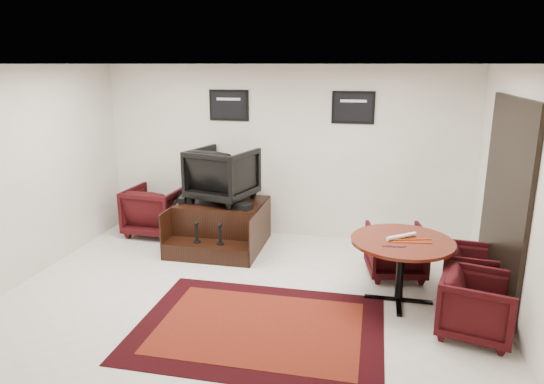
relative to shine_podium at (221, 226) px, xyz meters
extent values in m
plane|color=silver|center=(0.85, -1.77, -0.32)|extent=(6.00, 6.00, 0.00)
cube|color=white|center=(0.85, 0.73, 1.08)|extent=(6.00, 0.02, 2.80)
cube|color=white|center=(0.85, -4.27, 1.08)|extent=(6.00, 0.02, 2.80)
cube|color=white|center=(-2.15, -1.77, 1.08)|extent=(0.02, 5.00, 2.80)
cube|color=white|center=(3.85, -1.77, 1.08)|extent=(0.02, 5.00, 2.80)
cube|color=white|center=(0.85, -1.77, 2.48)|extent=(6.00, 5.00, 0.02)
cube|color=black|center=(3.82, -1.07, 0.98)|extent=(0.05, 1.90, 2.30)
cube|color=black|center=(3.81, -1.07, 0.98)|extent=(0.02, 1.72, 2.12)
cube|color=black|center=(3.82, -1.07, 0.98)|extent=(0.03, 0.05, 2.12)
cube|color=black|center=(-0.05, 0.71, 1.83)|extent=(0.66, 0.03, 0.50)
cube|color=black|center=(-0.05, 0.69, 1.83)|extent=(0.58, 0.01, 0.42)
cube|color=silver|center=(-0.05, 0.69, 1.93)|extent=(0.40, 0.00, 0.04)
cube|color=black|center=(1.95, 0.71, 1.83)|extent=(0.66, 0.03, 0.50)
cube|color=black|center=(1.95, 0.69, 1.83)|extent=(0.58, 0.01, 0.42)
cube|color=silver|center=(1.95, 0.69, 1.93)|extent=(0.40, 0.00, 0.04)
cube|color=black|center=(1.18, -2.32, -0.32)|extent=(2.68, 2.01, 0.01)
cube|color=#5B130D|center=(1.18, -2.32, -0.31)|extent=(2.20, 1.53, 0.01)
cube|color=black|center=(0.00, 0.09, 0.03)|extent=(1.34, 0.99, 0.70)
cube|color=black|center=(0.00, -0.60, -0.20)|extent=(1.34, 0.40, 0.25)
cube|color=black|center=(-0.67, -0.11, 0.03)|extent=(0.02, 1.39, 0.70)
cube|color=black|center=(0.67, -0.11, 0.03)|extent=(0.02, 1.39, 0.70)
cylinder|color=black|center=(-0.18, -0.60, -0.06)|extent=(0.11, 0.11, 0.02)
cylinder|color=black|center=(-0.18, -0.60, 0.07)|extent=(0.04, 0.04, 0.24)
sphere|color=black|center=(-0.18, -0.60, 0.22)|extent=(0.07, 0.07, 0.07)
cylinder|color=black|center=(0.18, -0.60, -0.06)|extent=(0.11, 0.11, 0.02)
cylinder|color=black|center=(0.18, -0.60, 0.07)|extent=(0.04, 0.04, 0.24)
sphere|color=black|center=(0.18, -0.60, 0.22)|extent=(0.07, 0.07, 0.07)
imported|color=black|center=(0.00, 0.14, 0.84)|extent=(1.10, 1.06, 0.93)
cube|color=black|center=(-0.59, -0.08, 0.42)|extent=(0.15, 0.26, 0.09)
cube|color=black|center=(-0.47, -0.06, 0.42)|extent=(0.15, 0.26, 0.09)
cube|color=black|center=(0.44, -0.24, 0.42)|extent=(0.29, 0.24, 0.08)
imported|color=black|center=(-1.25, 0.29, 0.12)|extent=(0.91, 0.86, 0.89)
cylinder|color=#46130A|center=(2.69, -1.36, 0.45)|extent=(1.21, 1.21, 0.04)
cylinder|color=black|center=(2.69, -1.36, 0.08)|extent=(0.10, 0.10, 0.71)
cube|color=black|center=(2.69, -1.36, -0.31)|extent=(0.81, 0.06, 0.03)
cube|color=black|center=(2.69, -1.36, -0.31)|extent=(0.06, 0.81, 0.03)
imported|color=black|center=(2.67, -0.59, 0.06)|extent=(0.85, 0.81, 0.76)
imported|color=black|center=(3.58, -0.98, 0.02)|extent=(0.69, 0.72, 0.67)
imported|color=black|center=(3.46, -1.98, 0.05)|extent=(0.84, 0.88, 0.75)
cylinder|color=white|center=(2.68, -1.30, 0.49)|extent=(0.36, 0.30, 0.05)
cylinder|color=#DB470C|center=(2.80, -1.44, 0.47)|extent=(0.45, 0.07, 0.01)
cylinder|color=#DB470C|center=(2.80, -1.34, 0.47)|extent=(0.44, 0.14, 0.01)
cylinder|color=#4C1933|center=(2.50, -1.61, 0.47)|extent=(0.09, 0.06, 0.01)
cylinder|color=#4C1933|center=(2.56, -1.61, 0.47)|extent=(0.09, 0.06, 0.01)
cylinder|color=#4C1933|center=(2.62, -1.61, 0.47)|extent=(0.09, 0.06, 0.01)
cylinder|color=#4C1933|center=(2.68, -1.61, 0.47)|extent=(0.09, 0.06, 0.01)
camera|label=1|loc=(2.31, -6.94, 2.48)|focal=32.00mm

